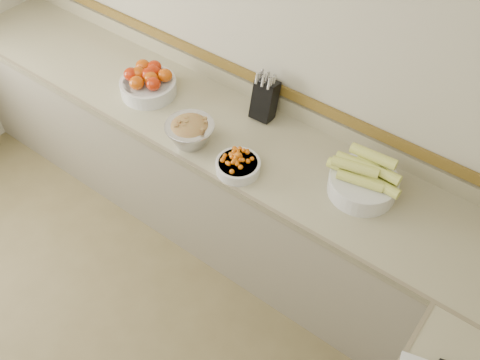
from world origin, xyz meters
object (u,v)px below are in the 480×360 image
Objects in this scene: tomato_bowl at (148,82)px; rhubarb_bowl at (190,131)px; knife_block at (265,99)px; cherry_tomato_bowl at (238,164)px; corn_bowl at (364,180)px.

tomato_bowl reaches higher than rhubarb_bowl.
knife_block is 1.28× the size of cherry_tomato_bowl.
tomato_bowl is 1.43× the size of cherry_tomato_bowl.
tomato_bowl is 0.50m from rhubarb_bowl.
corn_bowl is (1.38, 0.06, 0.01)m from tomato_bowl.
tomato_bowl is (-0.66, -0.24, -0.05)m from knife_block.
cherry_tomato_bowl is (0.14, -0.43, -0.08)m from knife_block.
corn_bowl reaches higher than tomato_bowl.
knife_block is at bearing 65.32° from rhubarb_bowl.
knife_block is at bearing 107.80° from cherry_tomato_bowl.
rhubarb_bowl is at bearing 177.49° from cherry_tomato_bowl.
cherry_tomato_bowl is at bearing -156.27° from corn_bowl.
cherry_tomato_bowl is at bearing -2.51° from rhubarb_bowl.
tomato_bowl is at bearing -177.43° from corn_bowl.
knife_block is 0.79× the size of corn_bowl.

